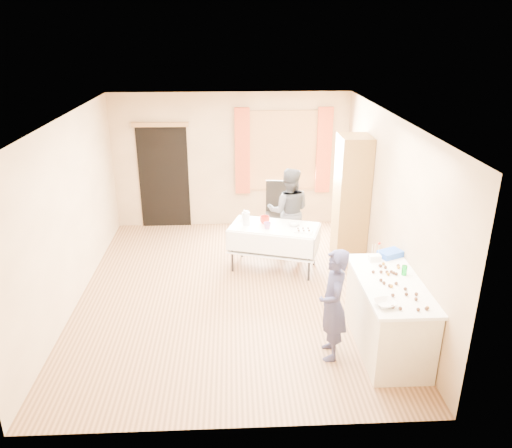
{
  "coord_description": "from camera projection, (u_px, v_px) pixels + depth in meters",
  "views": [
    {
      "loc": [
        0.03,
        -6.61,
        3.75
      ],
      "look_at": [
        0.35,
        0.0,
        1.09
      ],
      "focal_mm": 35.0,
      "sensor_mm": 36.0,
      "label": 1
    }
  ],
  "objects": [
    {
      "name": "woman",
      "position": [
        289.0,
        211.0,
        8.55
      ],
      "size": [
        0.88,
        0.76,
        1.53
      ],
      "primitive_type": "imported",
      "rotation": [
        0.0,
        0.0,
        3.02
      ],
      "color": "black",
      "rests_on": "floor"
    },
    {
      "name": "chair",
      "position": [
        278.0,
        224.0,
        9.18
      ],
      "size": [
        0.5,
        0.5,
        1.11
      ],
      "rotation": [
        0.0,
        0.0,
        -0.11
      ],
      "color": "black",
      "rests_on": "floor"
    },
    {
      "name": "mixing_bowl",
      "position": [
        385.0,
        303.0,
        5.39
      ],
      "size": [
        0.34,
        0.34,
        0.06
      ],
      "primitive_type": "imported",
      "rotation": [
        0.0,
        0.0,
        0.26
      ],
      "color": "white",
      "rests_on": "counter"
    },
    {
      "name": "doorway",
      "position": [
        164.0,
        177.0,
        9.62
      ],
      "size": [
        0.95,
        0.04,
        2.0
      ],
      "primitive_type": "cube",
      "color": "black",
      "rests_on": "floor"
    },
    {
      "name": "wall_front",
      "position": [
        232.0,
        317.0,
        4.48
      ],
      "size": [
        4.5,
        0.02,
        2.6
      ],
      "primitive_type": "cube",
      "color": "tan",
      "rests_on": "floor"
    },
    {
      "name": "floor",
      "position": [
        233.0,
        292.0,
        7.53
      ],
      "size": [
        4.5,
        5.5,
        0.02
      ],
      "primitive_type": "cube",
      "color": "#9E7047",
      "rests_on": "ground"
    },
    {
      "name": "foam_block",
      "position": [
        375.0,
        258.0,
        6.42
      ],
      "size": [
        0.16,
        0.11,
        0.08
      ],
      "primitive_type": "cube",
      "rotation": [
        0.0,
        0.0,
        0.1
      ],
      "color": "white",
      "rests_on": "counter"
    },
    {
      "name": "blue_basket",
      "position": [
        390.0,
        254.0,
        6.54
      ],
      "size": [
        0.36,
        0.31,
        0.08
      ],
      "primitive_type": "cube",
      "rotation": [
        0.0,
        0.0,
        0.42
      ],
      "color": "blue",
      "rests_on": "counter"
    },
    {
      "name": "curtain_right",
      "position": [
        324.0,
        151.0,
        9.52
      ],
      "size": [
        0.28,
        0.06,
        1.65
      ],
      "primitive_type": "cube",
      "color": "#B54223",
      "rests_on": "wall_back"
    },
    {
      "name": "small_bowl",
      "position": [
        294.0,
        224.0,
        7.96
      ],
      "size": [
        0.24,
        0.24,
        0.05
      ],
      "primitive_type": "imported",
      "rotation": [
        0.0,
        0.0,
        -0.22
      ],
      "color": "white",
      "rests_on": "party_table"
    },
    {
      "name": "girl",
      "position": [
        333.0,
        305.0,
        5.83
      ],
      "size": [
        0.54,
        0.38,
        1.4
      ],
      "primitive_type": "imported",
      "rotation": [
        0.0,
        0.0,
        -1.62
      ],
      "color": "#242449",
      "rests_on": "floor"
    },
    {
      "name": "party_table",
      "position": [
        274.0,
        243.0,
        8.08
      ],
      "size": [
        1.56,
        1.11,
        0.75
      ],
      "rotation": [
        0.0,
        0.0,
        -0.3
      ],
      "color": "black",
      "rests_on": "floor"
    },
    {
      "name": "counter",
      "position": [
        388.0,
        315.0,
        6.08
      ],
      "size": [
        0.75,
        1.58,
        0.91
      ],
      "color": "beige",
      "rests_on": "floor"
    },
    {
      "name": "wall_left",
      "position": [
        69.0,
        213.0,
        6.94
      ],
      "size": [
        0.02,
        5.5,
        2.6
      ],
      "primitive_type": "cube",
      "color": "tan",
      "rests_on": "floor"
    },
    {
      "name": "wall_back",
      "position": [
        231.0,
        161.0,
        9.6
      ],
      "size": [
        4.5,
        0.02,
        2.6
      ],
      "primitive_type": "cube",
      "color": "tan",
      "rests_on": "floor"
    },
    {
      "name": "cabinet",
      "position": [
        351.0,
        199.0,
        8.28
      ],
      "size": [
        0.5,
        0.6,
        2.11
      ],
      "primitive_type": "cube",
      "color": "brown",
      "rests_on": "floor"
    },
    {
      "name": "cake_balls",
      "position": [
        395.0,
        282.0,
        5.85
      ],
      "size": [
        0.4,
        1.14,
        0.04
      ],
      "color": "#3F2314",
      "rests_on": "counter"
    },
    {
      "name": "pitcher",
      "position": [
        246.0,
        219.0,
        7.95
      ],
      "size": [
        0.12,
        0.12,
        0.22
      ],
      "primitive_type": "cylinder",
      "rotation": [
        0.0,
        0.0,
        -0.06
      ],
      "color": "silver",
      "rests_on": "party_table"
    },
    {
      "name": "curtain_left",
      "position": [
        242.0,
        152.0,
        9.45
      ],
      "size": [
        0.28,
        0.06,
        1.65
      ],
      "primitive_type": "cube",
      "color": "#B54223",
      "rests_on": "wall_back"
    },
    {
      "name": "soda_can",
      "position": [
        404.0,
        270.0,
        6.05
      ],
      "size": [
        0.08,
        0.08,
        0.12
      ],
      "primitive_type": "cylinder",
      "rotation": [
        0.0,
        0.0,
        -0.15
      ],
      "color": "#099721",
      "rests_on": "counter"
    },
    {
      "name": "window_frame",
      "position": [
        283.0,
        151.0,
        9.53
      ],
      "size": [
        1.32,
        0.06,
        1.52
      ],
      "primitive_type": "cube",
      "color": "olive",
      "rests_on": "wall_back"
    },
    {
      "name": "ceiling",
      "position": [
        230.0,
        117.0,
        6.55
      ],
      "size": [
        4.5,
        5.5,
        0.02
      ],
      "primitive_type": "cube",
      "color": "white",
      "rests_on": "floor"
    },
    {
      "name": "window_pane",
      "position": [
        283.0,
        151.0,
        9.52
      ],
      "size": [
        1.2,
        0.02,
        1.4
      ],
      "primitive_type": "cube",
      "color": "white",
      "rests_on": "wall_back"
    },
    {
      "name": "pastry_tray",
      "position": [
        303.0,
        231.0,
        7.75
      ],
      "size": [
        0.33,
        0.27,
        0.02
      ],
      "primitive_type": "cube",
      "rotation": [
        0.0,
        0.0,
        -0.3
      ],
      "color": "white",
      "rests_on": "party_table"
    },
    {
      "name": "cup_red",
      "position": [
        265.0,
        220.0,
        8.04
      ],
      "size": [
        0.28,
        0.28,
        0.12
      ],
      "primitive_type": "imported",
      "rotation": [
        0.0,
        0.0,
        -0.46
      ],
      "color": "red",
      "rests_on": "party_table"
    },
    {
      "name": "wall_right",
      "position": [
        389.0,
        208.0,
        7.14
      ],
      "size": [
        0.02,
        5.5,
        2.6
      ],
      "primitive_type": "cube",
      "color": "tan",
      "rests_on": "floor"
    },
    {
      "name": "door_lintel",
      "position": [
        160.0,
        125.0,
        9.22
      ],
      "size": [
        1.05,
        0.06,
        0.08
      ],
      "primitive_type": "cube",
      "color": "olive",
      "rests_on": "wall_back"
    },
    {
      "name": "cup_rainbow",
      "position": [
        267.0,
        226.0,
        7.84
      ],
      "size": [
        0.12,
        0.12,
        0.11
      ],
      "primitive_type": "imported",
      "rotation": [
        0.0,
        0.0,
        0.03
      ],
      "color": "red",
      "rests_on": "party_table"
    },
    {
      "name": "bottle",
      "position": [
        244.0,
        214.0,
        8.25
      ],
      "size": [
        0.13,
        0.13,
        0.15
      ],
      "primitive_type": "imported",
      "rotation": [
        0.0,
        0.0,
        -0.49
      ],
      "color": "white",
      "rests_on": "party_table"
    }
  ]
}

